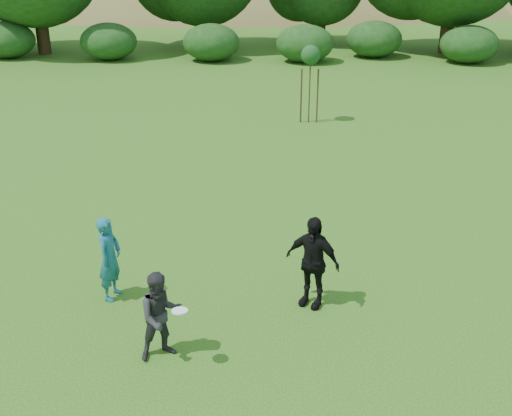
{
  "coord_description": "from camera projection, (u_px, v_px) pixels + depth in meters",
  "views": [
    {
      "loc": [
        0.46,
        -9.83,
        6.78
      ],
      "look_at": [
        0.0,
        3.0,
        1.1
      ],
      "focal_mm": 45.0,
      "sensor_mm": 36.0,
      "label": 1
    }
  ],
  "objects": [
    {
      "name": "ground",
      "position": [
        250.0,
        329.0,
        11.74
      ],
      "size": [
        120.0,
        120.0,
        0.0
      ],
      "primitive_type": "plane",
      "color": "#19470C",
      "rests_on": "ground"
    },
    {
      "name": "player_teal",
      "position": [
        110.0,
        258.0,
        12.42
      ],
      "size": [
        0.54,
        0.7,
        1.72
      ],
      "primitive_type": "imported",
      "rotation": [
        0.0,
        0.0,
        1.35
      ],
      "color": "#185B6C",
      "rests_on": "ground"
    },
    {
      "name": "frisbee",
      "position": [
        180.0,
        311.0,
        10.3
      ],
      "size": [
        0.27,
        0.27,
        0.06
      ],
      "color": "white",
      "rests_on": "ground"
    },
    {
      "name": "player_grey",
      "position": [
        161.0,
        316.0,
        10.7
      ],
      "size": [
        0.96,
        0.89,
        1.6
      ],
      "primitive_type": "imported",
      "rotation": [
        0.0,
        0.0,
        0.46
      ],
      "color": "#2A292C",
      "rests_on": "ground"
    },
    {
      "name": "sapling",
      "position": [
        311.0,
        57.0,
        23.07
      ],
      "size": [
        0.7,
        0.7,
        2.85
      ],
      "color": "#3D2E18",
      "rests_on": "ground"
    },
    {
      "name": "player_black",
      "position": [
        312.0,
        262.0,
        12.15
      ],
      "size": [
        1.18,
        0.91,
        1.86
      ],
      "primitive_type": "imported",
      "rotation": [
        0.0,
        0.0,
        -0.48
      ],
      "color": "black",
      "rests_on": "ground"
    },
    {
      "name": "hillside",
      "position": [
        270.0,
        91.0,
        79.16
      ],
      "size": [
        150.0,
        72.0,
        52.0
      ],
      "color": "olive",
      "rests_on": "ground"
    }
  ]
}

